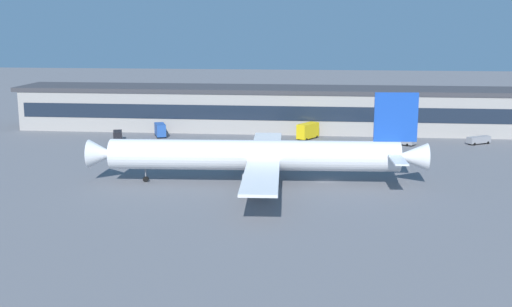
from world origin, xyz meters
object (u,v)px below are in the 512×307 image
Objects in this scene: airliner at (259,155)px; crew_van at (118,135)px; catering_truck at (308,130)px; fuel_truck at (400,137)px; belt_loader at (479,140)px; stair_truck at (160,130)px.

airliner is 58.33m from crew_van.
airliner is 49.96m from catering_truck.
fuel_truck reaches higher than crew_van.
crew_van is (-92.39, -5.29, 0.31)m from belt_loader.
crew_van is at bearing 134.88° from airliner.
stair_truck reaches higher than fuel_truck.
stair_truck is 0.86× the size of catering_truck.
crew_van reaches higher than belt_loader.
catering_truck is (48.96, 8.00, 0.83)m from crew_van.
fuel_truck is (23.35, -5.19, -0.41)m from catering_truck.
airliner reaches higher than crew_van.
airliner reaches higher than stair_truck.
stair_truck is at bearing 36.72° from crew_van.
catering_truck is at bearing 1.33° from stair_truck.
crew_van is at bearing -170.72° from catering_truck.
stair_truck reaches higher than belt_loader.
crew_van is 49.62m from catering_truck.
fuel_truck is (31.25, 44.04, -3.58)m from airliner.
airliner is at bearing -125.36° from fuel_truck.
belt_loader is 82.91m from stair_truck.
airliner is 69.40m from belt_loader.
airliner is 54.12m from fuel_truck.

